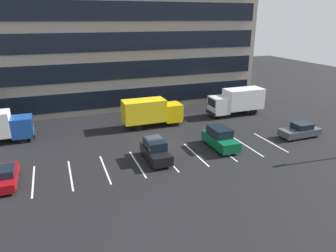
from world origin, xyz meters
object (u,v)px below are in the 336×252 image
Objects in this scene: box_truck_white at (237,101)px; suv_black at (156,151)px; suv_forest at (220,138)px; sedan_maroon at (5,177)px; sedan_charcoal at (300,131)px; box_truck_yellow_all at (151,111)px.

box_truck_white is 17.02m from suv_black.
sedan_maroon is at bearing -178.24° from suv_forest.
suv_forest is at bearing 1.76° from sedan_maroon.
sedan_charcoal is (28.16, 0.06, 0.04)m from sedan_maroon.
suv_forest is (4.33, -8.30, -0.85)m from box_truck_yellow_all.
box_truck_white is (11.79, 0.52, 0.08)m from box_truck_yellow_all.
sedan_maroon is 0.95× the size of sedan_charcoal.
box_truck_yellow_all is 16.32m from sedan_charcoal.
box_truck_yellow_all is 1.56× the size of suv_forest.
suv_black is at bearing 0.50° from sedan_maroon.
box_truck_white is at bearing 101.50° from sedan_charcoal.
suv_forest is (-7.46, -8.82, -0.92)m from box_truck_white.
box_truck_yellow_all is 17.02m from sedan_maroon.
suv_black is at bearing -105.50° from box_truck_yellow_all.
sedan_maroon is (-14.47, -8.88, -1.13)m from box_truck_yellow_all.
suv_forest is at bearing -62.46° from box_truck_yellow_all.
suv_black is at bearing -176.01° from suv_forest.
suv_forest is 1.04× the size of sedan_charcoal.
suv_black is (-6.76, -0.47, -0.06)m from suv_forest.
box_truck_white reaches higher than suv_black.
box_truck_white is 27.92m from sedan_maroon.
sedan_charcoal is at bearing -78.50° from box_truck_white.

